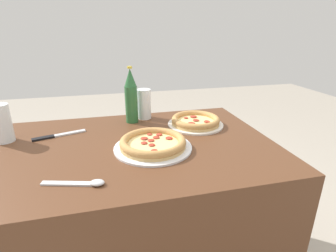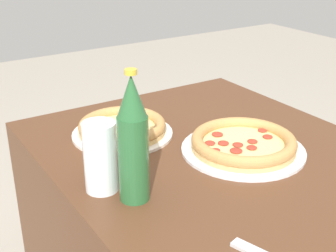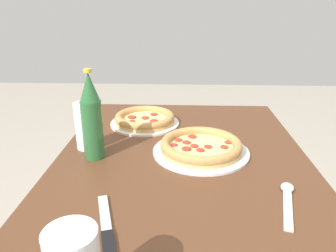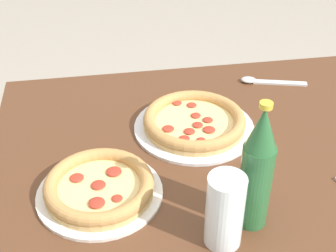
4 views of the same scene
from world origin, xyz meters
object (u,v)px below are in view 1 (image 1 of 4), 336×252
object	(u,v)px
spoon	(84,183)
glass_red_wine	(2,125)
glass_lemonade	(144,105)
knife	(57,136)
pizza_pepperoni	(196,121)
pizza_salami	(153,144)
beer_bottle	(131,96)

from	to	relation	value
spoon	glass_red_wine	bearing A→B (deg)	128.97
glass_lemonade	knife	bearing A→B (deg)	-159.76
pizza_pepperoni	spoon	bearing A→B (deg)	-140.94
pizza_pepperoni	glass_lemonade	size ratio (longest dim) A/B	1.75
glass_red_wine	spoon	world-z (taller)	glass_red_wine
knife	spoon	bearing A→B (deg)	-72.28
knife	spoon	distance (m)	0.44
pizza_salami	glass_red_wine	size ratio (longest dim) A/B	1.93
pizza_pepperoni	glass_lemonade	bearing A→B (deg)	143.64
glass_lemonade	spoon	xyz separation A→B (m)	(-0.28, -0.57, -0.07)
beer_bottle	pizza_salami	bearing A→B (deg)	-82.47
pizza_pepperoni	glass_lemonade	world-z (taller)	glass_lemonade
pizza_salami	glass_lemonade	world-z (taller)	glass_lemonade
pizza_pepperoni	beer_bottle	world-z (taller)	beer_bottle
glass_red_wine	beer_bottle	xyz separation A→B (m)	(0.54, 0.11, 0.06)
pizza_salami	beer_bottle	bearing A→B (deg)	97.53
knife	pizza_pepperoni	bearing A→B (deg)	-1.20
glass_lemonade	glass_red_wine	xyz separation A→B (m)	(-0.61, -0.15, 0.00)
beer_bottle	spoon	world-z (taller)	beer_bottle
glass_lemonade	spoon	bearing A→B (deg)	-115.86
spoon	knife	bearing A→B (deg)	107.72
pizza_salami	glass_lemonade	distance (m)	0.37
pizza_pepperoni	glass_lemonade	distance (m)	0.28
pizza_salami	glass_lemonade	xyz separation A→B (m)	(0.02, 0.37, 0.05)
pizza_pepperoni	beer_bottle	size ratio (longest dim) A/B	0.97
pizza_salami	knife	xyz separation A→B (m)	(-0.38, 0.22, -0.02)
pizza_salami	spoon	xyz separation A→B (m)	(-0.25, -0.20, -0.01)
glass_red_wine	spoon	distance (m)	0.54
glass_lemonade	beer_bottle	world-z (taller)	beer_bottle
glass_red_wine	glass_lemonade	bearing A→B (deg)	14.17
pizza_pepperoni	beer_bottle	xyz separation A→B (m)	(-0.29, 0.12, 0.11)
pizza_pepperoni	knife	bearing A→B (deg)	178.80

